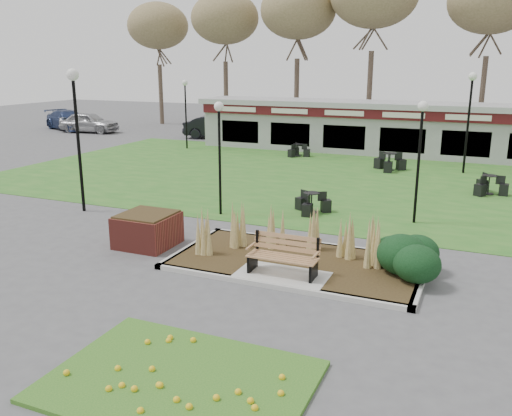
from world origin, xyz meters
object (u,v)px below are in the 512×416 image
at_px(lamp_post_mid_left, 219,133).
at_px(lamp_post_far_left, 185,99).
at_px(lamp_post_far_right, 470,100).
at_px(car_silver, 89,122).
at_px(bistro_set_a, 311,206).
at_px(lamp_post_near_left, 76,109).
at_px(lamp_post_mid_right, 421,135).
at_px(bistro_set_c, 488,188).
at_px(bistro_set_b, 298,152).
at_px(food_pavilion, 407,129).
at_px(park_bench, 284,255).
at_px(brick_planter, 147,229).
at_px(car_blue, 69,120).
at_px(bistro_set_d, 389,164).
at_px(car_black, 219,127).

bearing_deg(lamp_post_mid_left, lamp_post_far_left, 124.62).
distance_m(lamp_post_far_right, car_silver, 27.07).
bearing_deg(car_silver, bistro_set_a, -130.55).
height_order(lamp_post_near_left, lamp_post_mid_right, lamp_post_near_left).
bearing_deg(bistro_set_c, bistro_set_a, -136.30).
distance_m(lamp_post_mid_left, bistro_set_b, 12.63).
bearing_deg(food_pavilion, park_bench, -90.00).
bearing_deg(lamp_post_mid_right, lamp_post_mid_left, -165.99).
height_order(brick_planter, car_blue, car_blue).
distance_m(brick_planter, bistro_set_c, 13.71).
distance_m(food_pavilion, lamp_post_mid_left, 15.81).
bearing_deg(park_bench, food_pavilion, 90.00).
distance_m(lamp_post_near_left, car_blue, 25.30).
bearing_deg(lamp_post_mid_right, bistro_set_a, -177.59).
bearing_deg(lamp_post_mid_left, car_blue, 141.89).
distance_m(bistro_set_d, car_blue, 26.53).
distance_m(bistro_set_c, bistro_set_d, 5.61).
bearing_deg(lamp_post_mid_right, car_silver, 149.86).
distance_m(food_pavilion, lamp_post_near_left, 18.92).
bearing_deg(lamp_post_far_right, car_silver, 168.46).
bearing_deg(bistro_set_c, lamp_post_mid_right, -112.54).
relative_size(lamp_post_far_right, bistro_set_c, 3.26).
bearing_deg(car_silver, car_black, -92.12).
bearing_deg(car_blue, lamp_post_far_left, -85.40).
bearing_deg(brick_planter, bistro_set_b, 93.47).
distance_m(lamp_post_near_left, bistro_set_b, 14.51).
distance_m(lamp_post_mid_right, car_silver, 29.41).
relative_size(car_silver, car_black, 0.94).
relative_size(lamp_post_near_left, lamp_post_mid_right, 1.24).
bearing_deg(bistro_set_c, brick_planter, -130.16).
bearing_deg(lamp_post_far_left, lamp_post_mid_left, -55.38).
bearing_deg(lamp_post_far_left, lamp_post_mid_right, -36.08).
height_order(food_pavilion, lamp_post_near_left, lamp_post_near_left).
bearing_deg(car_silver, lamp_post_mid_left, -136.81).
bearing_deg(brick_planter, car_silver, 133.06).
xyz_separation_m(brick_planter, bistro_set_b, (-0.97, 16.00, -0.23)).
bearing_deg(lamp_post_mid_right, car_blue, 151.04).
bearing_deg(bistro_set_c, lamp_post_far_left, 161.88).
relative_size(bistro_set_a, bistro_set_b, 1.04).
height_order(lamp_post_far_right, lamp_post_far_left, lamp_post_far_right).
distance_m(car_black, car_blue, 12.93).
bearing_deg(car_black, lamp_post_near_left, -175.90).
relative_size(park_bench, bistro_set_a, 1.28).
height_order(lamp_post_mid_right, bistro_set_a, lamp_post_mid_right).
distance_m(lamp_post_far_right, bistro_set_a, 10.94).
relative_size(lamp_post_mid_right, bistro_set_a, 2.94).
bearing_deg(lamp_post_mid_right, food_pavilion, 99.46).
relative_size(lamp_post_near_left, bistro_set_d, 3.11).
relative_size(bistro_set_b, bistro_set_c, 0.90).
distance_m(lamp_post_far_right, bistro_set_c, 5.29).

